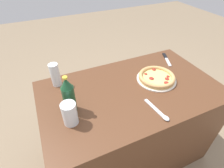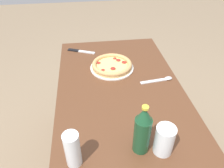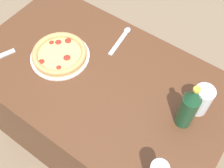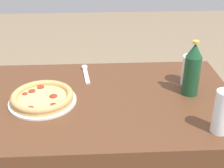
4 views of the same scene
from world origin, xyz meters
The scene contains 8 objects.
ground_plane centered at (0.00, 0.00, 0.00)m, with size 8.00×8.00×0.00m, color #847056.
table centered at (0.00, 0.00, 0.36)m, with size 1.18×0.70×0.72m.
pizza_veggie centered at (-0.21, -0.02, 0.74)m, with size 0.27×0.27×0.04m.
glass_mango_juice centered at (0.43, -0.25, 0.79)m, with size 0.06×0.06×0.16m.
glass_water centered at (0.42, 0.10, 0.78)m, with size 0.08×0.08×0.13m.
beer_bottle centered at (0.40, 0.02, 0.83)m, with size 0.07×0.07×0.24m.
knife centered at (-0.45, -0.22, 0.72)m, with size 0.10×0.19×0.01m.
spoon centered at (-0.04, 0.25, 0.72)m, with size 0.05×0.20×0.01m.
Camera 1 is at (0.47, 0.74, 1.46)m, focal length 28.00 mm.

